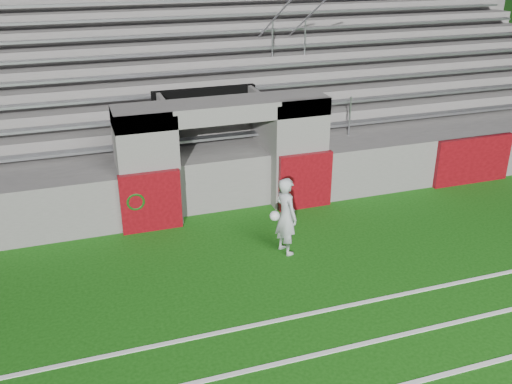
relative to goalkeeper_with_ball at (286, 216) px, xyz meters
name	(u,v)px	position (x,y,z in m)	size (l,w,h in m)	color
ground	(277,285)	(-0.59, -1.12, -0.81)	(90.00, 90.00, 0.00)	#12490C
stadium_structure	(183,101)	(-0.59, 6.85, 0.68)	(26.00, 8.48, 5.42)	#5D5A58
goalkeeper_with_ball	(286,216)	(0.00, 0.00, 0.00)	(0.67, 0.67, 1.62)	#9FA4A8
hose_coil	(135,200)	(-2.72, 1.82, -0.05)	(0.54, 0.14, 0.54)	#0D4510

